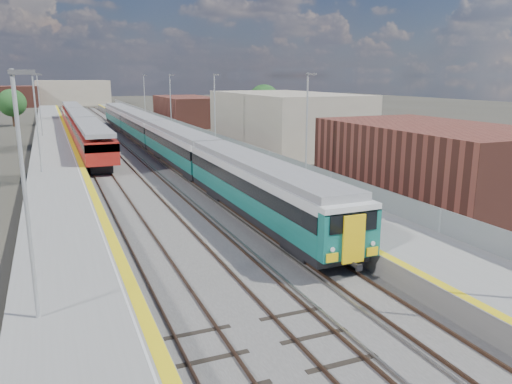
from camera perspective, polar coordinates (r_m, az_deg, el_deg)
ground at (r=59.01m, az=-13.19°, el=4.69°), size 320.00×320.00×0.00m
ballast_bed at (r=61.15m, az=-15.67°, el=4.87°), size 10.50×155.00×0.06m
tracks at (r=62.86m, az=-15.32°, el=5.17°), size 8.96×160.00×0.17m
platform_right at (r=62.40m, az=-8.80°, el=5.83°), size 4.70×155.00×8.52m
platform_left at (r=60.65m, az=-22.09°, el=4.79°), size 4.30×155.00×8.52m
buildings at (r=146.54m, az=-26.64°, el=12.73°), size 72.00×185.50×40.00m
green_train at (r=55.74m, az=-11.20°, el=6.52°), size 2.74×76.45×3.02m
red_train at (r=71.19m, az=-19.48°, el=7.39°), size 2.82×57.20×3.56m
tree_c at (r=93.73m, az=-26.12°, el=9.13°), size 4.58×4.58×6.20m
tree_d at (r=79.34m, az=0.91°, el=10.33°), size 5.18×5.18×7.02m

